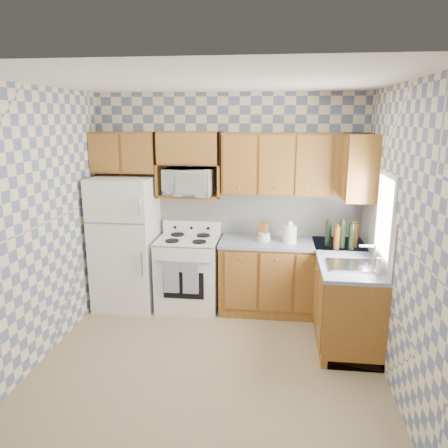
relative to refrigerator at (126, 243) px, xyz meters
The scene contains 31 objects.
floor 1.97m from the refrigerator, 44.43° to the right, with size 3.40×3.40×0.00m, color #867352.
back_wall 1.42m from the refrigerator, 15.35° to the left, with size 3.40×0.02×2.70m, color slate.
right_wall 3.27m from the refrigerator, 22.79° to the right, with size 0.02×3.20×2.70m, color slate.
backsplash_back 1.75m from the refrigerator, 11.47° to the left, with size 2.60×0.01×0.56m, color white.
backsplash_right 3.02m from the refrigerator, ahead, with size 0.01×1.60×0.56m, color white.
refrigerator is the anchor object (origin of this frame).
stove_body 0.89m from the refrigerator, ahead, with size 0.76×0.65×0.90m, color white.
cooktop 0.81m from the refrigerator, ahead, with size 0.76×0.65×0.03m, color silver.
backguard 0.87m from the refrigerator, 20.44° to the left, with size 0.76×0.08×0.17m, color white.
dish_towel_left 0.80m from the refrigerator, 25.83° to the right, with size 0.19×0.03×0.40m, color navy.
dish_towel_right 1.00m from the refrigerator, 19.59° to the right, with size 0.19×0.03×0.40m, color navy.
base_cabinets_back 2.14m from the refrigerator, ahead, with size 1.75×0.60×0.88m, color brown.
base_cabinets_right 2.74m from the refrigerator, ahead, with size 0.60×1.60×0.88m, color brown.
countertop_back 2.10m from the refrigerator, ahead, with size 1.77×0.63×0.04m, color slate.
countertop_right 2.71m from the refrigerator, ahead, with size 0.63×1.60×0.04m, color slate.
upper_cabinets_back 2.34m from the refrigerator, ahead, with size 1.75×0.33×0.74m, color brown.
upper_cabinets_fridge 1.15m from the refrigerator, 94.64° to the left, with size 0.82×0.33×0.50m, color brown.
upper_cabinets_right 2.99m from the refrigerator, ahead, with size 0.33×0.70×0.74m, color brown.
microwave_shelf 1.02m from the refrigerator, 12.94° to the left, with size 0.80×0.33×0.03m, color brown.
microwave 1.13m from the refrigerator, 10.59° to the left, with size 0.60×0.41×0.33m, color white.
sink 2.79m from the refrigerator, 16.65° to the right, with size 0.48×0.40×0.03m, color #B7B7BC.
window 3.13m from the refrigerator, 15.12° to the right, with size 0.02×0.66×0.86m, color white.
bottle_0 2.68m from the refrigerator, ahead, with size 0.07×0.07×0.33m, color black.
bottle_1 2.78m from the refrigerator, ahead, with size 0.07×0.07×0.31m, color black.
bottle_2 2.82m from the refrigerator, ahead, with size 0.07×0.07×0.28m, color #5A2D0C.
bottle_3 2.61m from the refrigerator, ahead, with size 0.07×0.07×0.26m, color #5A2D0C.
bottle_4 2.52m from the refrigerator, ahead, with size 0.07×0.07×0.29m, color black.
knife_block 1.75m from the refrigerator, ahead, with size 0.10×0.10×0.22m, color brown.
electric_kettle 2.07m from the refrigerator, ahead, with size 0.17×0.17×0.21m, color white.
food_containers 1.76m from the refrigerator, ahead, with size 0.16×0.16×0.10m, color beige, non-canonical shape.
soap_bottle 3.07m from the refrigerator, 19.42° to the right, with size 0.06×0.06×0.17m, color beige.
Camera 1 is at (0.63, -3.90, 2.40)m, focal length 35.00 mm.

